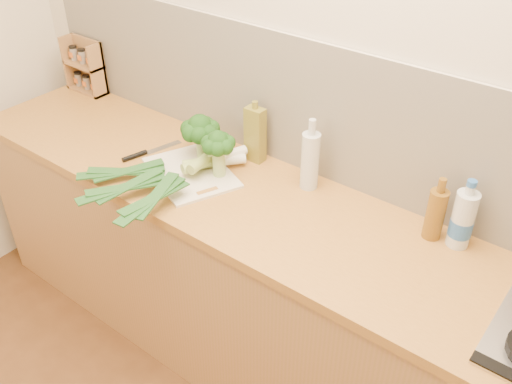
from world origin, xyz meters
TOP-DOWN VIEW (x-y plane):
  - room_shell at (0.00, 1.49)m, footprint 3.50×3.50m
  - counter at (0.00, 1.20)m, footprint 3.20×0.62m
  - chopping_board at (-0.50, 1.18)m, footprint 0.46×0.41m
  - broccoli_left at (-0.54, 1.29)m, footprint 0.16×0.16m
  - broccoli_right at (-0.39, 1.23)m, footprint 0.13×0.14m
  - leek_front at (-0.53, 1.16)m, footprint 0.47×0.54m
  - leek_mid at (-0.48, 1.13)m, footprint 0.29×0.68m
  - leek_back at (-0.43, 1.10)m, footprint 0.13×0.62m
  - chefs_knife at (-0.76, 1.16)m, footprint 0.09×0.27m
  - spice_rack at (-1.45, 1.44)m, footprint 0.23×0.09m
  - oil_tin at (-0.36, 1.42)m, footprint 0.08×0.05m
  - glass_bottle at (-0.07, 1.39)m, footprint 0.07×0.07m
  - amber_bottle at (0.43, 1.39)m, footprint 0.06×0.06m
  - water_bottle at (0.52, 1.41)m, footprint 0.08×0.08m

SIDE VIEW (x-z plane):
  - counter at x=0.00m, z-range 0.00..0.90m
  - chopping_board at x=-0.50m, z-range 0.90..0.91m
  - chefs_knife at x=-0.76m, z-range 0.90..0.92m
  - leek_front at x=-0.53m, z-range 0.91..0.96m
  - leek_mid at x=-0.48m, z-range 0.93..0.97m
  - leek_back at x=-0.43m, z-range 0.95..0.99m
  - amber_bottle at x=0.43m, z-range 0.88..1.12m
  - water_bottle at x=0.52m, z-range 0.88..1.12m
  - spice_rack at x=-1.45m, z-range 0.88..1.15m
  - oil_tin at x=-0.36m, z-range 0.89..1.15m
  - glass_bottle at x=-0.07m, z-range 0.88..1.17m
  - broccoli_left at x=-0.54m, z-range 0.94..1.13m
  - broccoli_right at x=-0.39m, z-range 0.95..1.14m
  - room_shell at x=0.00m, z-range -0.58..2.92m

